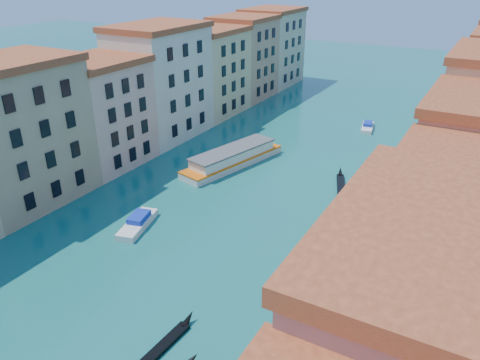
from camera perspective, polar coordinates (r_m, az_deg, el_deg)
name	(u,v)px	position (r m, az deg, el deg)	size (l,w,h in m)	color
left_bank_palazzos	(139,94)	(86.71, -12.21, 10.27)	(12.80, 128.40, 21.00)	tan
quay	(409,199)	(70.57, 19.88, -2.22)	(4.00, 140.00, 1.00)	#A59B85
mooring_poles_right	(285,359)	(41.60, 5.54, -20.90)	(1.44, 54.24, 3.20)	brown
vaporetto_far	(233,158)	(78.23, -0.87, 2.75)	(9.36, 20.60, 2.99)	silver
gondola_fore	(155,352)	(43.92, -10.27, -19.91)	(1.45, 11.02, 2.20)	black
gondola_far	(341,187)	(71.90, 12.20, -0.83)	(5.01, 11.96, 1.75)	black
motorboat_mid	(138,223)	(61.84, -12.34, -5.10)	(4.25, 7.98, 1.58)	silver
motorboat_far	(367,127)	(99.32, 15.28, 6.30)	(3.36, 7.01, 1.39)	silver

